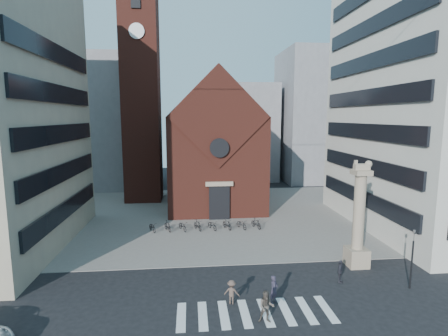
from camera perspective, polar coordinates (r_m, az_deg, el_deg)
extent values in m
plane|color=black|center=(25.96, 2.56, -19.20)|extent=(120.00, 120.00, 0.00)
cube|color=gray|center=(43.58, -1.00, -7.58)|extent=(46.00, 30.00, 0.05)
cube|color=#5E261D|center=(48.26, -1.59, 1.23)|extent=(12.00, 16.00, 12.00)
cube|color=maroon|center=(48.28, -1.66, 8.37)|extent=(12.00, 15.40, 12.00)
cube|color=#5E261D|center=(39.95, -0.82, 8.37)|extent=(11.76, 0.50, 11.76)
cylinder|color=black|center=(39.66, -0.76, 3.31)|extent=(2.20, 0.30, 2.20)
cube|color=black|center=(41.00, -0.77, -5.75)|extent=(2.40, 0.30, 4.00)
cube|color=gray|center=(40.45, -0.77, -2.61)|extent=(3.20, 0.40, 0.50)
cube|color=#5E261D|center=(51.28, -13.33, 11.51)|extent=(5.00, 5.00, 30.00)
cylinder|color=white|center=(49.84, -14.08, 20.89)|extent=(2.00, 0.20, 2.00)
cube|color=gray|center=(64.95, -20.62, 6.97)|extent=(16.00, 14.00, 22.00)
cube|color=gray|center=(68.47, 2.26, 5.87)|extent=(14.00, 12.00, 18.00)
cube|color=gray|center=(69.54, 15.93, 8.07)|extent=(16.00, 14.00, 24.00)
cube|color=gray|center=(31.12, 20.81, -13.41)|extent=(1.60, 1.60, 1.50)
cylinder|color=gray|center=(29.97, 21.19, -6.72)|extent=(0.90, 0.90, 6.00)
cube|color=gray|center=(29.33, 21.52, -0.67)|extent=(1.30, 1.30, 0.40)
cube|color=gray|center=(29.27, 21.56, 0.10)|extent=(1.20, 0.50, 0.55)
sphere|color=gray|center=(29.49, 22.54, 0.60)|extent=(0.56, 0.56, 0.56)
cube|color=gray|center=(29.00, 20.72, 0.87)|extent=(0.25, 0.15, 0.35)
cylinder|color=black|center=(28.54, 28.29, -13.75)|extent=(0.12, 0.12, 3.50)
imported|color=black|center=(27.83, 28.60, -9.63)|extent=(0.13, 0.16, 0.80)
imported|color=#2D2838|center=(24.19, 8.16, -19.02)|extent=(0.79, 0.78, 1.84)
imported|color=#504740|center=(22.19, 6.95, -21.57)|extent=(1.05, 0.88, 1.93)
imported|color=#2B2B34|center=(27.84, 18.43, -15.73)|extent=(0.78, 1.07, 1.69)
imported|color=#503E35|center=(23.94, 1.26, -19.58)|extent=(1.15, 0.87, 1.59)
imported|color=black|center=(37.93, -11.60, -9.40)|extent=(1.36, 1.97, 0.98)
imported|color=black|center=(37.78, -9.19, -9.32)|extent=(1.21, 1.86, 1.09)
imported|color=black|center=(37.72, -6.76, -9.38)|extent=(1.36, 1.97, 0.98)
imported|color=black|center=(37.70, -4.33, -9.27)|extent=(1.21, 1.86, 1.09)
imported|color=black|center=(37.78, -1.90, -9.30)|extent=(1.36, 1.97, 0.98)
imported|color=black|center=(37.89, 0.51, -9.15)|extent=(1.21, 1.86, 1.09)
imported|color=black|center=(38.10, 2.90, -9.15)|extent=(1.36, 1.97, 0.98)
imported|color=black|center=(38.34, 5.26, -8.98)|extent=(1.21, 1.86, 1.09)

